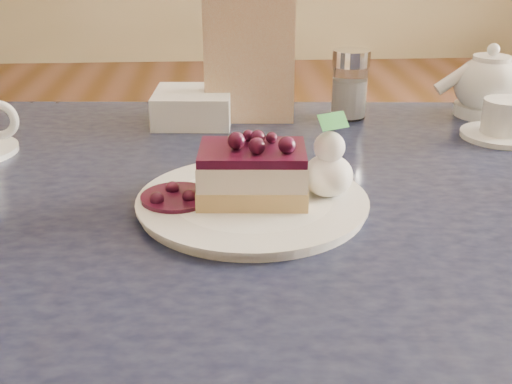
{
  "coord_description": "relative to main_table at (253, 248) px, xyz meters",
  "views": [
    {
      "loc": [
        0.15,
        -0.33,
        1.1
      ],
      "look_at": [
        0.19,
        0.29,
        0.84
      ],
      "focal_mm": 45.0,
      "sensor_mm": 36.0,
      "label": 1
    }
  ],
  "objects": [
    {
      "name": "main_table",
      "position": [
        0.0,
        0.0,
        0.0
      ],
      "size": [
        1.31,
        0.92,
        0.79
      ],
      "rotation": [
        0.0,
        0.0,
        -0.07
      ],
      "color": "#21283E",
      "rests_on": "ground"
    },
    {
      "name": "dessert_plate",
      "position": [
        -0.0,
        -0.05,
        0.09
      ],
      "size": [
        0.27,
        0.27,
        0.01
      ],
      "primitive_type": "cylinder",
      "color": "white",
      "rests_on": "main_table"
    },
    {
      "name": "cheesecake_slice",
      "position": [
        -0.0,
        -0.05,
        0.13
      ],
      "size": [
        0.13,
        0.1,
        0.06
      ],
      "rotation": [
        0.0,
        0.0,
        -0.07
      ],
      "color": "tan",
      "rests_on": "dessert_plate"
    },
    {
      "name": "whipped_cream",
      "position": [
        0.09,
        -0.05,
        0.12
      ],
      "size": [
        0.06,
        0.06,
        0.05
      ],
      "color": "white",
      "rests_on": "dessert_plate"
    },
    {
      "name": "berry_sauce",
      "position": [
        -0.09,
        -0.05,
        0.1
      ],
      "size": [
        0.08,
        0.08,
        0.01
      ],
      "primitive_type": "cylinder",
      "color": "black",
      "rests_on": "dessert_plate"
    },
    {
      "name": "tea_set",
      "position": [
        0.41,
        0.28,
        0.13
      ],
      "size": [
        0.17,
        0.24,
        0.11
      ],
      "color": "white",
      "rests_on": "main_table"
    },
    {
      "name": "menu_card",
      "position": [
        0.01,
        0.3,
        0.2
      ],
      "size": [
        0.15,
        0.04,
        0.23
      ],
      "primitive_type": "cube",
      "rotation": [
        0.0,
        0.0,
        -0.07
      ],
      "color": "white",
      "rests_on": "main_table"
    },
    {
      "name": "sugar_shaker",
      "position": [
        0.18,
        0.31,
        0.14
      ],
      "size": [
        0.06,
        0.06,
        0.12
      ],
      "color": "white",
      "rests_on": "main_table"
    },
    {
      "name": "napkin_stack",
      "position": [
        -0.08,
        0.3,
        0.11
      ],
      "size": [
        0.13,
        0.13,
        0.05
      ],
      "primitive_type": "cube",
      "rotation": [
        0.0,
        0.0,
        -0.07
      ],
      "color": "white",
      "rests_on": "main_table"
    }
  ]
}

